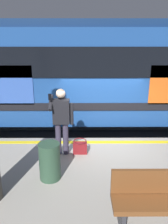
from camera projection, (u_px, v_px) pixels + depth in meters
ground_plane at (102, 164)px, 6.93m from camera, size 24.44×24.44×0.00m
platform at (112, 207)px, 4.51m from camera, size 16.29×4.82×0.86m
safety_line at (103, 142)px, 6.39m from camera, size 15.97×0.16×0.01m
track_rail_near at (99, 143)px, 8.16m from camera, size 21.18×0.08×0.16m
track_rail_far at (97, 128)px, 9.53m from camera, size 21.18×0.08×0.16m
train_carriage at (90, 71)px, 8.08m from camera, size 13.61×2.74×4.05m
passenger at (61, 117)px, 5.47m from camera, size 0.57×0.55×1.68m
handbag at (80, 147)px, 5.73m from camera, size 0.35×0.32×0.36m
bench at (163, 198)px, 3.39m from camera, size 1.55×0.44×0.90m
trash_bin at (50, 161)px, 4.62m from camera, size 0.44×0.44×0.78m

